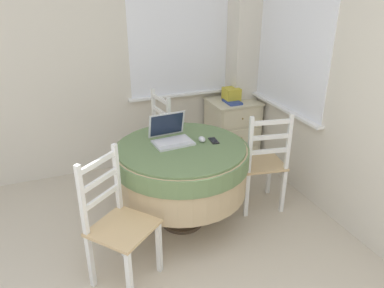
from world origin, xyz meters
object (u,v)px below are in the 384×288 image
object	(u,v)px
dining_chair_near_right_window	(262,163)
book_on_cabinet	(232,102)
dining_chair_near_back_window	(151,143)
round_dining_table	(182,166)
dining_chair_camera_near	(118,224)
corner_cabinet	(232,130)
cell_phone	(214,141)
storage_box	(231,94)
computer_mouse	(202,139)
laptop	(171,136)

from	to	relation	value
dining_chair_near_right_window	book_on_cabinet	xyz separation A→B (m)	(0.17, 0.95, 0.27)
dining_chair_near_back_window	dining_chair_near_right_window	bearing A→B (deg)	-44.45
book_on_cabinet	dining_chair_near_back_window	bearing A→B (deg)	-170.49
dining_chair_near_right_window	round_dining_table	bearing A→B (deg)	178.04
dining_chair_camera_near	corner_cabinet	bearing A→B (deg)	41.97
round_dining_table	cell_phone	distance (m)	0.33
storage_box	book_on_cabinet	distance (m)	0.09
round_dining_table	book_on_cabinet	bearing A→B (deg)	45.02
computer_mouse	book_on_cabinet	world-z (taller)	computer_mouse
computer_mouse	dining_chair_near_back_window	xyz separation A→B (m)	(-0.24, 0.74, -0.31)
dining_chair_near_back_window	corner_cabinet	xyz separation A→B (m)	(1.02, 0.23, -0.10)
laptop	dining_chair_camera_near	size ratio (longest dim) A/B	0.35
round_dining_table	computer_mouse	xyz separation A→B (m)	(0.19, 0.02, 0.20)
dining_chair_camera_near	book_on_cabinet	distance (m)	2.08
dining_chair_camera_near	storage_box	world-z (taller)	dining_chair_camera_near
round_dining_table	computer_mouse	distance (m)	0.27
dining_chair_near_right_window	dining_chair_camera_near	size ratio (longest dim) A/B	1.00
computer_mouse	corner_cabinet	world-z (taller)	computer_mouse
corner_cabinet	book_on_cabinet	distance (m)	0.37
cell_phone	book_on_cabinet	bearing A→B (deg)	55.35
laptop	dining_chair_near_back_window	size ratio (longest dim) A/B	0.35
laptop	computer_mouse	world-z (taller)	laptop
cell_phone	dining_chair_near_back_window	bearing A→B (deg)	113.12
round_dining_table	laptop	size ratio (longest dim) A/B	3.30
book_on_cabinet	computer_mouse	bearing A→B (deg)	-129.17
dining_chair_near_right_window	corner_cabinet	xyz separation A→B (m)	(0.22, 1.02, -0.10)
round_dining_table	storage_box	size ratio (longest dim) A/B	6.48
round_dining_table	corner_cabinet	world-z (taller)	round_dining_table
cell_phone	dining_chair_near_back_window	size ratio (longest dim) A/B	0.13
computer_mouse	cell_phone	distance (m)	0.10
computer_mouse	dining_chair_camera_near	bearing A→B (deg)	-150.16
cell_phone	dining_chair_near_right_window	bearing A→B (deg)	-2.07
corner_cabinet	book_on_cabinet	bearing A→B (deg)	-126.84
computer_mouse	dining_chair_near_right_window	distance (m)	0.65
storage_box	round_dining_table	bearing A→B (deg)	-133.63
laptop	book_on_cabinet	xyz separation A→B (m)	(0.98, 0.82, -0.07)
laptop	computer_mouse	bearing A→B (deg)	-20.95
dining_chair_near_right_window	dining_chair_near_back_window	bearing A→B (deg)	135.55
dining_chair_camera_near	dining_chair_near_back_window	bearing A→B (deg)	64.67
round_dining_table	dining_chair_near_back_window	distance (m)	0.77
round_dining_table	dining_chair_camera_near	distance (m)	0.77
computer_mouse	dining_chair_near_back_window	distance (m)	0.84
laptop	round_dining_table	bearing A→B (deg)	-65.07
dining_chair_near_back_window	dining_chair_near_right_window	world-z (taller)	same
laptop	dining_chair_near_back_window	xyz separation A→B (m)	(0.00, 0.65, -0.34)
round_dining_table	computer_mouse	size ratio (longest dim) A/B	13.21
computer_mouse	dining_chair_near_right_window	xyz separation A→B (m)	(0.57, -0.04, -0.31)
round_dining_table	storage_box	xyz separation A→B (m)	(0.95, 0.99, 0.22)
dining_chair_camera_near	round_dining_table	bearing A→B (deg)	35.57
dining_chair_near_right_window	dining_chair_camera_near	bearing A→B (deg)	-163.08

